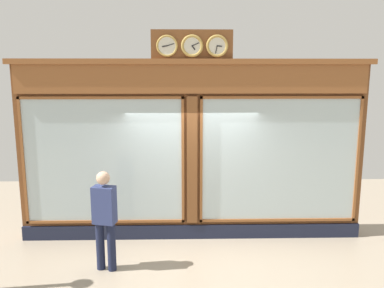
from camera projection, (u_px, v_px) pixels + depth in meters
shop_facade at (192, 150)px, 7.71m from camera, size 6.77×0.42×4.01m
pedestrian at (105, 217)px, 6.49m from camera, size 0.40×0.30×1.69m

